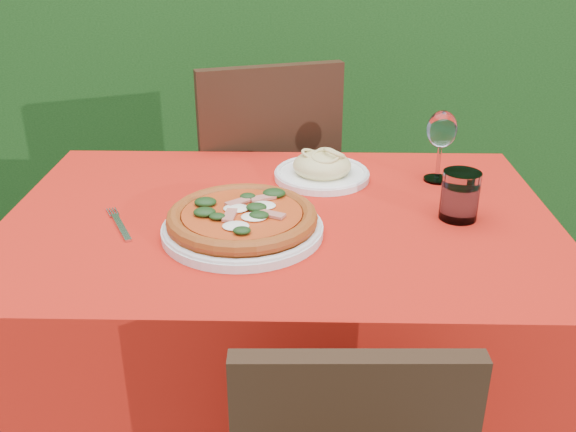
{
  "coord_description": "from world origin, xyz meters",
  "views": [
    {
      "loc": [
        0.05,
        -1.34,
        1.37
      ],
      "look_at": [
        0.02,
        -0.05,
        0.77
      ],
      "focal_mm": 40.0,
      "sensor_mm": 36.0,
      "label": 1
    }
  ],
  "objects_px": {
    "chair_far": "(263,186)",
    "fork": "(121,227)",
    "pizza_plate": "(242,221)",
    "pasta_plate": "(322,169)",
    "wine_glass": "(442,132)",
    "water_glass": "(460,198)"
  },
  "relations": [
    {
      "from": "water_glass",
      "to": "wine_glass",
      "type": "distance_m",
      "value": 0.24
    },
    {
      "from": "fork",
      "to": "wine_glass",
      "type": "bearing_deg",
      "value": -5.05
    },
    {
      "from": "chair_far",
      "to": "pizza_plate",
      "type": "relative_size",
      "value": 2.53
    },
    {
      "from": "pasta_plate",
      "to": "fork",
      "type": "relative_size",
      "value": 1.26
    },
    {
      "from": "fork",
      "to": "chair_far",
      "type": "bearing_deg",
      "value": 42.14
    },
    {
      "from": "chair_far",
      "to": "fork",
      "type": "xyz_separation_m",
      "value": [
        -0.27,
        -0.7,
        0.19
      ]
    },
    {
      "from": "chair_far",
      "to": "pasta_plate",
      "type": "height_order",
      "value": "chair_far"
    },
    {
      "from": "chair_far",
      "to": "water_glass",
      "type": "xyz_separation_m",
      "value": [
        0.48,
        -0.63,
        0.24
      ]
    },
    {
      "from": "pizza_plate",
      "to": "water_glass",
      "type": "distance_m",
      "value": 0.49
    },
    {
      "from": "chair_far",
      "to": "pasta_plate",
      "type": "xyz_separation_m",
      "value": [
        0.18,
        -0.4,
        0.21
      ]
    },
    {
      "from": "fork",
      "to": "pizza_plate",
      "type": "bearing_deg",
      "value": -30.94
    },
    {
      "from": "pizza_plate",
      "to": "pasta_plate",
      "type": "height_order",
      "value": "pasta_plate"
    },
    {
      "from": "chair_far",
      "to": "pizza_plate",
      "type": "bearing_deg",
      "value": 71.69
    },
    {
      "from": "pizza_plate",
      "to": "water_glass",
      "type": "height_order",
      "value": "water_glass"
    },
    {
      "from": "wine_glass",
      "to": "pasta_plate",
      "type": "bearing_deg",
      "value": 178.51
    },
    {
      "from": "pasta_plate",
      "to": "water_glass",
      "type": "height_order",
      "value": "water_glass"
    },
    {
      "from": "pasta_plate",
      "to": "water_glass",
      "type": "relative_size",
      "value": 2.22
    },
    {
      "from": "pasta_plate",
      "to": "pizza_plate",
      "type": "bearing_deg",
      "value": -118.82
    },
    {
      "from": "chair_far",
      "to": "fork",
      "type": "distance_m",
      "value": 0.78
    },
    {
      "from": "pizza_plate",
      "to": "wine_glass",
      "type": "height_order",
      "value": "wine_glass"
    },
    {
      "from": "wine_glass",
      "to": "fork",
      "type": "distance_m",
      "value": 0.82
    },
    {
      "from": "pizza_plate",
      "to": "pasta_plate",
      "type": "bearing_deg",
      "value": 61.18
    }
  ]
}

